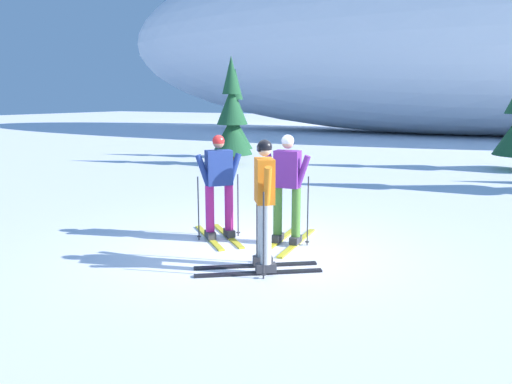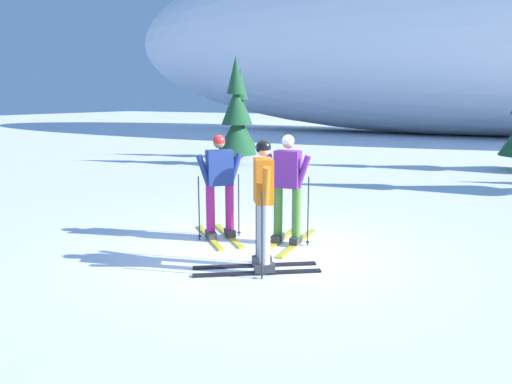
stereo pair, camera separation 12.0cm
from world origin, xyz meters
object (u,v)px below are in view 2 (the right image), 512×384
at_px(skier_purple_jacket, 288,188).
at_px(pine_tree_center_left, 236,120).
at_px(skier_orange_jacket, 263,204).
at_px(skier_navy_jacket, 220,184).
at_px(pine_tree_far_left, 240,121).

relative_size(skier_purple_jacket, pine_tree_center_left, 0.47).
height_order(skier_orange_jacket, skier_purple_jacket, skier_orange_jacket).
relative_size(skier_orange_jacket, skier_navy_jacket, 1.03).
xyz_separation_m(skier_orange_jacket, pine_tree_center_left, (-6.09, 9.26, 0.65)).
relative_size(skier_orange_jacket, pine_tree_far_left, 0.52).
distance_m(skier_orange_jacket, pine_tree_center_left, 11.10).
relative_size(skier_navy_jacket, skier_purple_jacket, 0.99).
bearing_deg(skier_orange_jacket, skier_purple_jacket, 100.44).
xyz_separation_m(skier_navy_jacket, pine_tree_far_left, (-5.73, 10.26, 0.54)).
bearing_deg(pine_tree_far_left, pine_tree_center_left, -62.92).
bearing_deg(skier_navy_jacket, skier_orange_jacket, -36.43).
distance_m(skier_orange_jacket, pine_tree_far_left, 13.36).
relative_size(pine_tree_far_left, pine_tree_center_left, 0.92).
distance_m(skier_orange_jacket, skier_purple_jacket, 1.33).
relative_size(skier_navy_jacket, pine_tree_far_left, 0.50).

